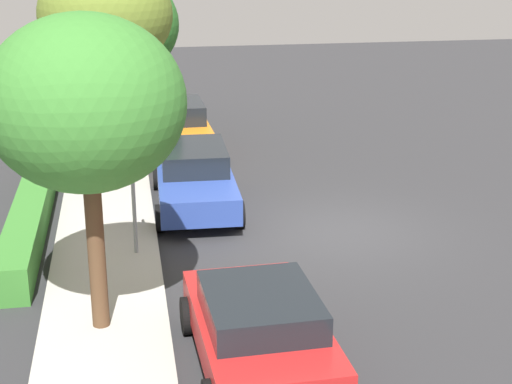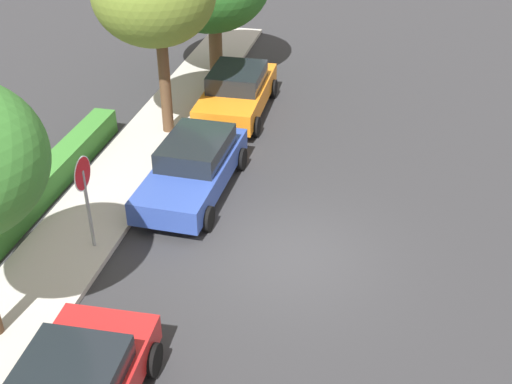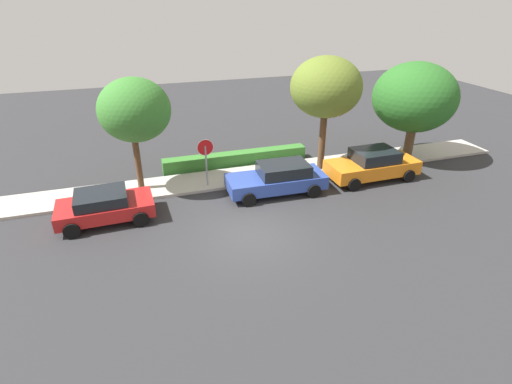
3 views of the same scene
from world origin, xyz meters
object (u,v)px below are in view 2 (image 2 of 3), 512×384
parked_car_blue (194,167)px  fire_hydrant (210,87)px  stop_sign (85,188)px  parked_car_orange (237,91)px

parked_car_blue → fire_hydrant: 6.42m
parked_car_blue → fire_hydrant: bearing=12.3°
stop_sign → fire_hydrant: size_ratio=3.49×
stop_sign → parked_car_blue: 3.57m
stop_sign → fire_hydrant: stop_sign is taller
parked_car_blue → parked_car_orange: (5.13, 0.08, 0.03)m
parked_car_blue → parked_car_orange: 5.13m
parked_car_orange → parked_car_blue: bearing=-179.2°
parked_car_orange → stop_sign: bearing=169.9°
stop_sign → parked_car_orange: 8.39m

